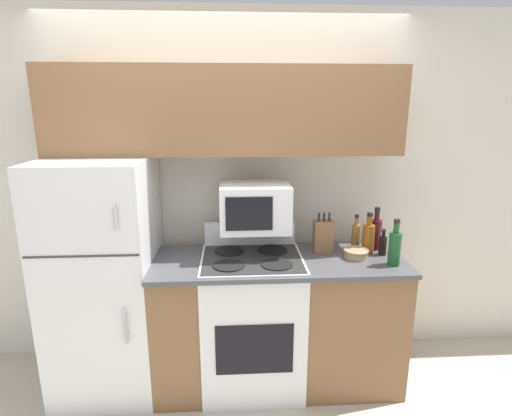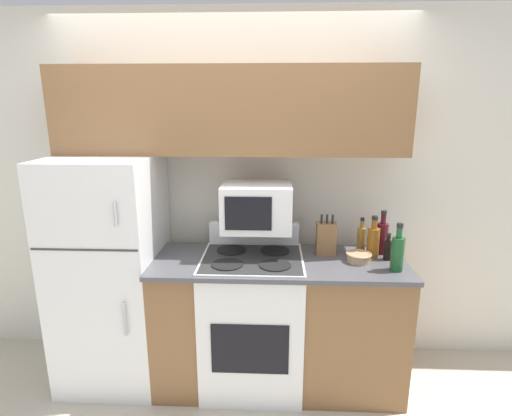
{
  "view_description": "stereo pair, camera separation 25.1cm",
  "coord_description": "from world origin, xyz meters",
  "px_view_note": "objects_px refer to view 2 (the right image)",
  "views": [
    {
      "loc": [
        0.04,
        -2.16,
        1.9
      ],
      "look_at": [
        0.18,
        0.26,
        1.27
      ],
      "focal_mm": 28.0,
      "sensor_mm": 36.0,
      "label": 1
    },
    {
      "loc": [
        0.29,
        -2.16,
        1.9
      ],
      "look_at": [
        0.18,
        0.26,
        1.27
      ],
      "focal_mm": 28.0,
      "sensor_mm": 36.0,
      "label": 2
    }
  ],
  "objects_px": {
    "refrigerator": "(112,271)",
    "bottle_wine_red": "(382,237)",
    "microwave": "(257,207)",
    "bottle_wine_green": "(397,252)",
    "bottle_whiskey": "(373,241)",
    "bowl": "(359,257)",
    "stove": "(252,319)",
    "bottle_vinegar": "(361,238)",
    "bottle_soy_sauce": "(388,249)",
    "knife_block": "(326,239)"
  },
  "relations": [
    {
      "from": "bottle_whiskey",
      "to": "microwave",
      "type": "bearing_deg",
      "value": 177.72
    },
    {
      "from": "bottle_wine_red",
      "to": "bottle_vinegar",
      "type": "relative_size",
      "value": 1.25
    },
    {
      "from": "bottle_soy_sauce",
      "to": "bottle_wine_green",
      "type": "relative_size",
      "value": 0.6
    },
    {
      "from": "microwave",
      "to": "bottle_wine_red",
      "type": "relative_size",
      "value": 1.52
    },
    {
      "from": "refrigerator",
      "to": "bottle_vinegar",
      "type": "relative_size",
      "value": 6.58
    },
    {
      "from": "refrigerator",
      "to": "microwave",
      "type": "distance_m",
      "value": 1.1
    },
    {
      "from": "microwave",
      "to": "bottle_vinegar",
      "type": "distance_m",
      "value": 0.75
    },
    {
      "from": "refrigerator",
      "to": "bowl",
      "type": "distance_m",
      "value": 1.67
    },
    {
      "from": "bottle_wine_green",
      "to": "bowl",
      "type": "bearing_deg",
      "value": 145.86
    },
    {
      "from": "microwave",
      "to": "bottle_vinegar",
      "type": "xyz_separation_m",
      "value": [
        0.71,
        0.07,
        -0.23
      ]
    },
    {
      "from": "bottle_wine_green",
      "to": "bottle_whiskey",
      "type": "relative_size",
      "value": 1.07
    },
    {
      "from": "stove",
      "to": "bottle_wine_red",
      "type": "distance_m",
      "value": 1.04
    },
    {
      "from": "bottle_wine_green",
      "to": "bottle_vinegar",
      "type": "height_order",
      "value": "bottle_wine_green"
    },
    {
      "from": "knife_block",
      "to": "bottle_vinegar",
      "type": "bearing_deg",
      "value": 15.56
    },
    {
      "from": "bottle_wine_green",
      "to": "bottle_wine_red",
      "type": "bearing_deg",
      "value": 93.22
    },
    {
      "from": "refrigerator",
      "to": "bottle_wine_green",
      "type": "distance_m",
      "value": 1.89
    },
    {
      "from": "bottle_wine_red",
      "to": "microwave",
      "type": "bearing_deg",
      "value": -177.41
    },
    {
      "from": "bowl",
      "to": "bottle_whiskey",
      "type": "relative_size",
      "value": 0.58
    },
    {
      "from": "microwave",
      "to": "bottle_soy_sauce",
      "type": "xyz_separation_m",
      "value": [
        0.86,
        -0.08,
        -0.26
      ]
    },
    {
      "from": "microwave",
      "to": "knife_block",
      "type": "height_order",
      "value": "microwave"
    },
    {
      "from": "refrigerator",
      "to": "bottle_soy_sauce",
      "type": "height_order",
      "value": "refrigerator"
    },
    {
      "from": "refrigerator",
      "to": "bottle_wine_green",
      "type": "relative_size",
      "value": 5.27
    },
    {
      "from": "stove",
      "to": "bottle_whiskey",
      "type": "xyz_separation_m",
      "value": [
        0.79,
        0.07,
        0.55
      ]
    },
    {
      "from": "bottle_vinegar",
      "to": "bottle_soy_sauce",
      "type": "bearing_deg",
      "value": -45.42
    },
    {
      "from": "bottle_whiskey",
      "to": "stove",
      "type": "bearing_deg",
      "value": -174.71
    },
    {
      "from": "microwave",
      "to": "bottle_whiskey",
      "type": "relative_size",
      "value": 1.63
    },
    {
      "from": "bottle_wine_green",
      "to": "bottle_soy_sauce",
      "type": "bearing_deg",
      "value": 91.72
    },
    {
      "from": "stove",
      "to": "microwave",
      "type": "relative_size",
      "value": 2.4
    },
    {
      "from": "stove",
      "to": "bottle_wine_green",
      "type": "bearing_deg",
      "value": -9.59
    },
    {
      "from": "stove",
      "to": "bottle_soy_sauce",
      "type": "bearing_deg",
      "value": 1.82
    },
    {
      "from": "bottle_wine_green",
      "to": "bottle_vinegar",
      "type": "bearing_deg",
      "value": 114.64
    },
    {
      "from": "microwave",
      "to": "knife_block",
      "type": "xyz_separation_m",
      "value": [
        0.46,
        -0.0,
        -0.21
      ]
    },
    {
      "from": "bowl",
      "to": "bottle_vinegar",
      "type": "bearing_deg",
      "value": 74.76
    },
    {
      "from": "refrigerator",
      "to": "bottle_wine_red",
      "type": "bearing_deg",
      "value": 2.25
    },
    {
      "from": "microwave",
      "to": "bottle_whiskey",
      "type": "xyz_separation_m",
      "value": [
        0.77,
        -0.03,
        -0.22
      ]
    },
    {
      "from": "bottle_soy_sauce",
      "to": "bottle_whiskey",
      "type": "height_order",
      "value": "bottle_whiskey"
    },
    {
      "from": "microwave",
      "to": "bowl",
      "type": "bearing_deg",
      "value": -10.2
    },
    {
      "from": "bottle_soy_sauce",
      "to": "bottle_vinegar",
      "type": "bearing_deg",
      "value": 134.58
    },
    {
      "from": "refrigerator",
      "to": "microwave",
      "type": "bearing_deg",
      "value": 1.96
    },
    {
      "from": "bottle_wine_red",
      "to": "bottle_wine_green",
      "type": "distance_m",
      "value": 0.29
    },
    {
      "from": "bottle_soy_sauce",
      "to": "bottle_wine_green",
      "type": "bearing_deg",
      "value": -88.28
    },
    {
      "from": "microwave",
      "to": "bottle_wine_red",
      "type": "bearing_deg",
      "value": 2.59
    },
    {
      "from": "bottle_soy_sauce",
      "to": "microwave",
      "type": "bearing_deg",
      "value": 174.9
    },
    {
      "from": "refrigerator",
      "to": "bottle_wine_red",
      "type": "distance_m",
      "value": 1.87
    },
    {
      "from": "knife_block",
      "to": "bottle_soy_sauce",
      "type": "height_order",
      "value": "knife_block"
    },
    {
      "from": "bottle_soy_sauce",
      "to": "bottle_whiskey",
      "type": "xyz_separation_m",
      "value": [
        -0.09,
        0.05,
        0.04
      ]
    },
    {
      "from": "bottle_vinegar",
      "to": "bowl",
      "type": "bearing_deg",
      "value": -105.24
    },
    {
      "from": "bowl",
      "to": "bottle_wine_green",
      "type": "bearing_deg",
      "value": -34.14
    },
    {
      "from": "refrigerator",
      "to": "knife_block",
      "type": "bearing_deg",
      "value": 1.29
    },
    {
      "from": "stove",
      "to": "bowl",
      "type": "relative_size",
      "value": 6.67
    }
  ]
}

